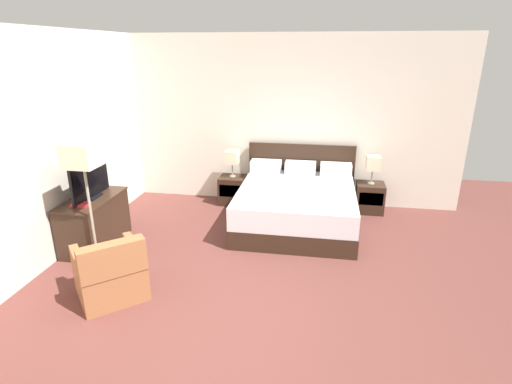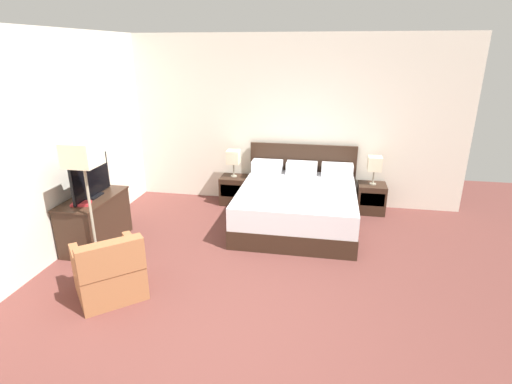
{
  "view_description": "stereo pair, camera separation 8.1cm",
  "coord_description": "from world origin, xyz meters",
  "px_view_note": "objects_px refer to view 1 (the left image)",
  "views": [
    {
      "loc": [
        0.8,
        -3.1,
        2.63
      ],
      "look_at": [
        -0.06,
        2.06,
        0.75
      ],
      "focal_mm": 28.0,
      "sensor_mm": 36.0,
      "label": 1
    },
    {
      "loc": [
        0.88,
        -3.09,
        2.63
      ],
      "look_at": [
        -0.06,
        2.06,
        0.75
      ],
      "focal_mm": 28.0,
      "sensor_mm": 36.0,
      "label": 2
    }
  ],
  "objects_px": {
    "tv": "(90,179)",
    "book_red_cover": "(80,205)",
    "nightstand_left": "(233,190)",
    "dresser": "(94,221)",
    "bed": "(297,204)",
    "floor_lamp": "(83,163)",
    "table_lamp_left": "(232,157)",
    "table_lamp_right": "(373,164)",
    "armchair_by_window": "(111,274)",
    "nightstand_right": "(370,198)"
  },
  "relations": [
    {
      "from": "nightstand_left",
      "to": "table_lamp_right",
      "type": "bearing_deg",
      "value": 0.04
    },
    {
      "from": "table_lamp_left",
      "to": "book_red_cover",
      "type": "xyz_separation_m",
      "value": [
        -1.53,
        -2.2,
        -0.13
      ]
    },
    {
      "from": "bed",
      "to": "table_lamp_left",
      "type": "xyz_separation_m",
      "value": [
        -1.19,
        0.73,
        0.52
      ]
    },
    {
      "from": "bed",
      "to": "table_lamp_left",
      "type": "bearing_deg",
      "value": 148.62
    },
    {
      "from": "table_lamp_right",
      "to": "armchair_by_window",
      "type": "height_order",
      "value": "table_lamp_right"
    },
    {
      "from": "table_lamp_left",
      "to": "floor_lamp",
      "type": "bearing_deg",
      "value": -115.27
    },
    {
      "from": "nightstand_right",
      "to": "book_red_cover",
      "type": "relative_size",
      "value": 2.2
    },
    {
      "from": "tv",
      "to": "dresser",
      "type": "bearing_deg",
      "value": -93.88
    },
    {
      "from": "nightstand_left",
      "to": "armchair_by_window",
      "type": "relative_size",
      "value": 0.51
    },
    {
      "from": "bed",
      "to": "dresser",
      "type": "bearing_deg",
      "value": -156.38
    },
    {
      "from": "dresser",
      "to": "tv",
      "type": "xyz_separation_m",
      "value": [
        0.0,
        0.04,
        0.6
      ]
    },
    {
      "from": "nightstand_right",
      "to": "dresser",
      "type": "relative_size",
      "value": 0.46
    },
    {
      "from": "dresser",
      "to": "tv",
      "type": "relative_size",
      "value": 1.28
    },
    {
      "from": "nightstand_left",
      "to": "table_lamp_left",
      "type": "xyz_separation_m",
      "value": [
        -0.0,
        0.0,
        0.6
      ]
    },
    {
      "from": "nightstand_left",
      "to": "floor_lamp",
      "type": "relative_size",
      "value": 0.3
    },
    {
      "from": "nightstand_right",
      "to": "armchair_by_window",
      "type": "xyz_separation_m",
      "value": [
        -3.08,
        -3.06,
        0.04
      ]
    },
    {
      "from": "nightstand_left",
      "to": "book_red_cover",
      "type": "distance_m",
      "value": 2.72
    },
    {
      "from": "tv",
      "to": "bed",
      "type": "bearing_deg",
      "value": 22.97
    },
    {
      "from": "nightstand_right",
      "to": "armchair_by_window",
      "type": "relative_size",
      "value": 0.51
    },
    {
      "from": "dresser",
      "to": "table_lamp_right",
      "type": "bearing_deg",
      "value": 26.09
    },
    {
      "from": "table_lamp_left",
      "to": "table_lamp_right",
      "type": "height_order",
      "value": "same"
    },
    {
      "from": "dresser",
      "to": "tv",
      "type": "distance_m",
      "value": 0.6
    },
    {
      "from": "tv",
      "to": "nightstand_left",
      "type": "bearing_deg",
      "value": 50.7
    },
    {
      "from": "table_lamp_right",
      "to": "tv",
      "type": "bearing_deg",
      "value": -154.34
    },
    {
      "from": "book_red_cover",
      "to": "armchair_by_window",
      "type": "height_order",
      "value": "armchair_by_window"
    },
    {
      "from": "nightstand_right",
      "to": "table_lamp_right",
      "type": "relative_size",
      "value": 1.04
    },
    {
      "from": "book_red_cover",
      "to": "table_lamp_right",
      "type": "bearing_deg",
      "value": 29.35
    },
    {
      "from": "dresser",
      "to": "armchair_by_window",
      "type": "distance_m",
      "value": 1.42
    },
    {
      "from": "floor_lamp",
      "to": "dresser",
      "type": "bearing_deg",
      "value": 121.35
    },
    {
      "from": "armchair_by_window",
      "to": "floor_lamp",
      "type": "relative_size",
      "value": 0.59
    },
    {
      "from": "tv",
      "to": "armchair_by_window",
      "type": "distance_m",
      "value": 1.6
    },
    {
      "from": "table_lamp_left",
      "to": "table_lamp_right",
      "type": "relative_size",
      "value": 1.0
    },
    {
      "from": "nightstand_left",
      "to": "dresser",
      "type": "bearing_deg",
      "value": -128.8
    },
    {
      "from": "bed",
      "to": "floor_lamp",
      "type": "height_order",
      "value": "floor_lamp"
    },
    {
      "from": "nightstand_right",
      "to": "table_lamp_left",
      "type": "distance_m",
      "value": 2.46
    },
    {
      "from": "table_lamp_left",
      "to": "table_lamp_right",
      "type": "bearing_deg",
      "value": 0.0
    },
    {
      "from": "table_lamp_left",
      "to": "table_lamp_right",
      "type": "distance_m",
      "value": 2.38
    },
    {
      "from": "dresser",
      "to": "armchair_by_window",
      "type": "bearing_deg",
      "value": -53.14
    },
    {
      "from": "nightstand_right",
      "to": "book_red_cover",
      "type": "height_order",
      "value": "book_red_cover"
    },
    {
      "from": "table_lamp_left",
      "to": "tv",
      "type": "bearing_deg",
      "value": -129.28
    },
    {
      "from": "tv",
      "to": "book_red_cover",
      "type": "bearing_deg",
      "value": -87.03
    },
    {
      "from": "floor_lamp",
      "to": "tv",
      "type": "bearing_deg",
      "value": 119.62
    },
    {
      "from": "nightstand_right",
      "to": "book_red_cover",
      "type": "bearing_deg",
      "value": -150.66
    },
    {
      "from": "bed",
      "to": "nightstand_left",
      "type": "bearing_deg",
      "value": 148.67
    },
    {
      "from": "bed",
      "to": "floor_lamp",
      "type": "bearing_deg",
      "value": -143.09
    },
    {
      "from": "armchair_by_window",
      "to": "floor_lamp",
      "type": "height_order",
      "value": "floor_lamp"
    },
    {
      "from": "table_lamp_left",
      "to": "armchair_by_window",
      "type": "bearing_deg",
      "value": -102.77
    },
    {
      "from": "nightstand_left",
      "to": "armchair_by_window",
      "type": "xyz_separation_m",
      "value": [
        -0.69,
        -3.06,
        0.04
      ]
    },
    {
      "from": "nightstand_right",
      "to": "floor_lamp",
      "type": "xyz_separation_m",
      "value": [
        -3.57,
        -2.51,
        1.14
      ]
    },
    {
      "from": "dresser",
      "to": "floor_lamp",
      "type": "distance_m",
      "value": 1.24
    }
  ]
}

